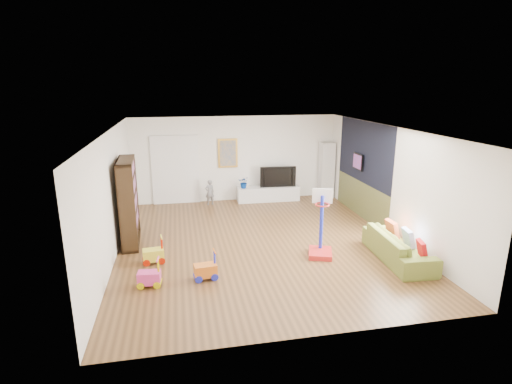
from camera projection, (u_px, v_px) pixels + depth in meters
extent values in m
cube|color=brown|center=(259.00, 243.00, 9.54)|extent=(6.50, 7.50, 0.00)
cube|color=white|center=(260.00, 129.00, 8.83)|extent=(6.50, 7.50, 0.00)
cube|color=white|center=(236.00, 159.00, 12.73)|extent=(6.50, 0.00, 2.70)
cube|color=white|center=(313.00, 254.00, 5.64)|extent=(6.50, 0.00, 2.70)
cube|color=silver|center=(112.00, 196.00, 8.57)|extent=(0.00, 7.50, 2.70)
cube|color=silver|center=(389.00, 182.00, 9.80)|extent=(0.00, 7.50, 2.70)
cube|color=black|center=(364.00, 152.00, 10.99)|extent=(0.01, 3.20, 1.70)
cube|color=brown|center=(361.00, 199.00, 11.34)|extent=(0.01, 3.20, 1.00)
cube|color=white|center=(176.00, 171.00, 12.42)|extent=(1.45, 0.06, 2.10)
cube|color=gold|center=(228.00, 153.00, 12.60)|extent=(0.62, 0.06, 0.92)
cube|color=#7F3F8C|center=(358.00, 162.00, 11.24)|extent=(0.04, 0.56, 0.46)
cube|color=silver|center=(268.00, 194.00, 12.91)|extent=(2.01, 0.54, 0.47)
cube|color=silver|center=(326.00, 170.00, 13.15)|extent=(0.44, 0.44, 1.83)
cube|color=#322111|center=(129.00, 202.00, 9.29)|extent=(0.42, 1.40, 2.02)
imported|color=olive|center=(398.00, 247.00, 8.56)|extent=(0.91, 2.08, 0.59)
cube|color=red|center=(322.00, 224.00, 8.64)|extent=(0.68, 0.75, 1.48)
cube|color=yellow|center=(153.00, 250.00, 8.39)|extent=(0.46, 0.31, 0.58)
cube|color=orange|center=(205.00, 266.00, 7.69)|extent=(0.46, 0.31, 0.58)
cube|color=#E63D93|center=(149.00, 273.00, 7.42)|extent=(0.44, 0.30, 0.55)
imported|color=slate|center=(210.00, 192.00, 12.42)|extent=(0.33, 0.27, 0.80)
imported|color=black|center=(277.00, 176.00, 12.83)|extent=(1.16, 0.22, 0.66)
imported|color=navy|center=(244.00, 182.00, 12.62)|extent=(0.42, 0.39, 0.38)
cube|color=#AD1013|center=(422.00, 249.00, 8.01)|extent=(0.17, 0.36, 0.34)
cube|color=white|center=(408.00, 238.00, 8.59)|extent=(0.15, 0.39, 0.38)
cube|color=#BA4B2A|center=(392.00, 229.00, 9.10)|extent=(0.11, 0.40, 0.40)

